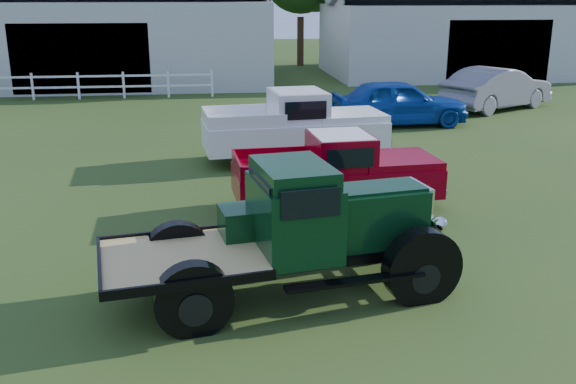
{
  "coord_description": "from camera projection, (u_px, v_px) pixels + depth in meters",
  "views": [
    {
      "loc": [
        -1.2,
        -10.02,
        4.54
      ],
      "look_at": [
        0.2,
        1.2,
        1.05
      ],
      "focal_mm": 40.0,
      "sensor_mm": 36.0,
      "label": 1
    }
  ],
  "objects": [
    {
      "name": "red_pickup",
      "position": [
        336.0,
        171.0,
        14.03
      ],
      "size": [
        4.73,
        2.09,
        1.69
      ],
      "primitive_type": null,
      "rotation": [
        0.0,
        0.0,
        0.07
      ],
      "color": "maroon",
      "rests_on": "ground"
    },
    {
      "name": "misc_car_grey",
      "position": [
        497.0,
        88.0,
        26.27
      ],
      "size": [
        5.44,
        4.14,
        1.72
      ],
      "primitive_type": "imported",
      "rotation": [
        0.0,
        0.0,
        2.08
      ],
      "color": "slate",
      "rests_on": "ground"
    },
    {
      "name": "white_pickup",
      "position": [
        294.0,
        126.0,
        18.16
      ],
      "size": [
        5.47,
        2.56,
        1.95
      ],
      "primitive_type": null,
      "rotation": [
        0.0,
        0.0,
        0.1
      ],
      "color": "white",
      "rests_on": "ground"
    },
    {
      "name": "shed_left",
      "position": [
        96.0,
        29.0,
        33.98
      ],
      "size": [
        18.8,
        10.2,
        5.6
      ],
      "primitive_type": null,
      "color": "#BABABA",
      "rests_on": "ground"
    },
    {
      "name": "vintage_flatbed",
      "position": [
        287.0,
        231.0,
        9.87
      ],
      "size": [
        5.62,
        2.97,
        2.11
      ],
      "primitive_type": null,
      "rotation": [
        0.0,
        0.0,
        0.17
      ],
      "color": "black",
      "rests_on": "ground"
    },
    {
      "name": "shed_right",
      "position": [
        467.0,
        29.0,
        37.48
      ],
      "size": [
        16.8,
        9.2,
        5.2
      ],
      "primitive_type": null,
      "color": "#BABABA",
      "rests_on": "ground"
    },
    {
      "name": "misc_car_blue",
      "position": [
        399.0,
        102.0,
        23.06
      ],
      "size": [
        4.93,
        2.09,
        1.66
      ],
      "primitive_type": "imported",
      "rotation": [
        0.0,
        0.0,
        1.6
      ],
      "color": "#0E3C95",
      "rests_on": "ground"
    },
    {
      "name": "ground",
      "position": [
        285.0,
        271.0,
        10.98
      ],
      "size": [
        120.0,
        120.0,
        0.0
      ],
      "primitive_type": "plane",
      "color": "#274116"
    },
    {
      "name": "fence_rail",
      "position": [
        56.0,
        86.0,
        28.82
      ],
      "size": [
        14.2,
        0.16,
        1.2
      ],
      "primitive_type": null,
      "color": "white",
      "rests_on": "ground"
    }
  ]
}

